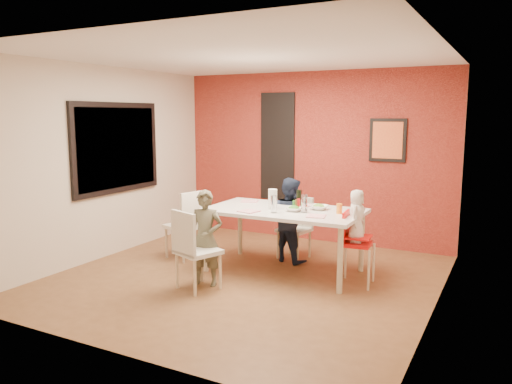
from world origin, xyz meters
The scene contains 35 objects.
ground centered at (0.00, 0.00, 0.00)m, with size 4.50×4.50×0.00m, color brown.
ceiling centered at (0.00, 0.00, 2.70)m, with size 4.50×4.50×0.02m, color silver.
wall_back centered at (0.00, 2.25, 1.35)m, with size 4.50×0.02×2.70m, color beige.
wall_front centered at (0.00, -2.25, 1.35)m, with size 4.50×0.02×2.70m, color beige.
wall_left centered at (-2.25, 0.00, 1.35)m, with size 0.02×4.50×2.70m, color beige.
wall_right centered at (2.25, 0.00, 1.35)m, with size 0.02×4.50×2.70m, color beige.
brick_accent_wall centered at (0.00, 2.23, 1.35)m, with size 4.50×0.02×2.70m, color maroon.
picture_window_frame centered at (-2.22, 0.20, 1.55)m, with size 0.05×1.70×1.30m, color black.
picture_window_pane centered at (-2.21, 0.20, 1.55)m, with size 0.02×1.55×1.15m, color black.
glassblock_strip centered at (-0.60, 2.21, 1.50)m, with size 0.55×0.03×1.70m, color silver.
glassblock_surround centered at (-0.60, 2.21, 1.50)m, with size 0.60×0.03×1.76m, color black.
art_print_frame centered at (1.20, 2.21, 1.65)m, with size 0.54×0.03×0.64m, color black.
art_print_canvas centered at (1.20, 2.19, 1.65)m, with size 0.44×0.01×0.54m, color orange.
dining_table centered at (0.31, 0.48, 0.75)m, with size 1.99×1.12×0.82m.
chair_near centered at (-0.33, -0.66, 0.53)m, with size 0.56×0.56×0.95m.
chair_far centered at (0.20, 1.18, 0.48)m, with size 0.46×0.46×0.86m.
chair_left centered at (-1.11, 0.38, 0.54)m, with size 0.55×0.55×0.97m.
high_chair centered at (1.26, 0.43, 0.53)m, with size 0.41×0.41×0.89m.
child_near centered at (-0.30, -0.42, 0.57)m, with size 0.42×0.27×1.15m, color #504C39.
child_far centered at (0.19, 0.95, 0.59)m, with size 0.57×0.44×1.17m, color #161D32.
toddler centered at (1.28, 0.43, 0.84)m, with size 0.31×0.20×0.63m, color beige.
plate_near_left centered at (-0.01, 0.13, 0.83)m, with size 0.22×0.22×0.01m, color silver.
plate_far_mid centered at (0.42, 0.83, 0.83)m, with size 0.21×0.21×0.01m, color silver.
plate_near_right centered at (0.84, 0.23, 0.83)m, with size 0.22×0.22×0.01m, color white.
plate_far_left centered at (-0.36, 0.78, 0.83)m, with size 0.22×0.22×0.01m, color white.
salad_bowl_a centered at (0.48, 0.42, 0.85)m, with size 0.21×0.21×0.05m, color white.
salad_bowl_b centered at (0.71, 0.67, 0.85)m, with size 0.23×0.23×0.06m, color white.
wine_bottle centered at (0.48, 0.57, 0.95)m, with size 0.07×0.07×0.25m, color black.
wine_glass_a centered at (0.29, 0.22, 0.93)m, with size 0.08×0.08×0.21m, color white.
wine_glass_b centered at (0.62, 0.42, 0.93)m, with size 0.08×0.08×0.22m, color white.
paper_towel_roll centered at (0.17, 0.43, 0.95)m, with size 0.11×0.11×0.26m, color white.
condiment_red centered at (0.50, 0.52, 0.90)m, with size 0.04×0.04×0.15m, color red.
condiment_green centered at (0.46, 0.46, 0.89)m, with size 0.03×0.03×0.13m, color #2C6D24.
condiment_brown centered at (0.47, 0.53, 0.89)m, with size 0.03×0.03×0.14m, color brown.
sippy_cup centered at (1.03, 0.54, 0.88)m, with size 0.07×0.07×0.12m, color orange.
Camera 1 is at (2.91, -5.25, 2.02)m, focal length 35.00 mm.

